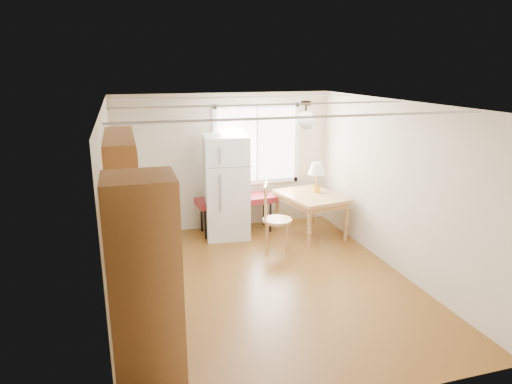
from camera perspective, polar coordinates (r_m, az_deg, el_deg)
name	(u,v)px	position (r m, az deg, el deg)	size (l,w,h in m)	color
room_shell	(266,198)	(6.11, 1.32, -0.76)	(4.60, 5.60, 2.62)	#513010
kitchen_run	(139,260)	(5.38, -14.39, -8.21)	(0.65, 3.40, 2.20)	brown
window_unit	(257,144)	(8.52, 0.10, 5.97)	(1.64, 0.05, 1.51)	white
pendant_light	(306,119)	(6.52, 6.22, 9.03)	(0.26, 0.26, 0.40)	black
refrigerator	(226,187)	(8.04, -3.73, 0.67)	(0.82, 0.82, 1.82)	silver
bench	(236,201)	(8.29, -2.55, -1.12)	(1.47, 0.64, 0.66)	maroon
dining_table	(311,200)	(8.18, 6.90, -0.99)	(1.12, 1.36, 0.76)	#A3733F
chair	(271,212)	(7.51, 1.91, -2.53)	(0.54, 0.53, 1.10)	#A3733F
table_lamp	(317,171)	(8.21, 7.61, 2.64)	(0.31, 0.31, 0.54)	gold
coffee_maker	(141,269)	(4.70, -14.23, -9.28)	(0.23, 0.27, 0.36)	black
kettle	(137,247)	(5.30, -14.70, -6.71)	(0.13, 0.13, 0.25)	red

